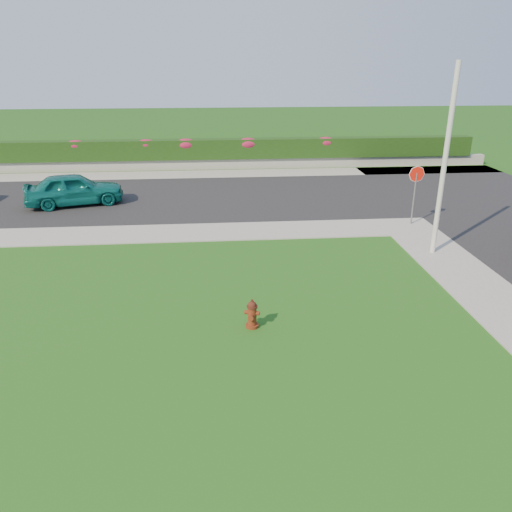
{
  "coord_description": "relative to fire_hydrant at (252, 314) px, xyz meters",
  "views": [
    {
      "loc": [
        -0.34,
        -8.61,
        6.0
      ],
      "look_at": [
        0.76,
        4.23,
        0.9
      ],
      "focal_mm": 35.0,
      "sensor_mm": 36.0,
      "label": 1
    }
  ],
  "objects": [
    {
      "name": "curb_corner",
      "position": [
        6.54,
        7.12,
        -0.33
      ],
      "size": [
        2.0,
        2.0,
        0.04
      ],
      "primitive_type": "cube",
      "color": "gray",
      "rests_on": "ground"
    },
    {
      "name": "flower_clump_d",
      "position": [
        -2.34,
        18.62,
        1.1
      ],
      "size": [
        1.3,
        0.83,
        0.65
      ],
      "primitive_type": "ellipsoid",
      "color": "#BF2050",
      "rests_on": "hedge"
    },
    {
      "name": "sidewalk_beyond",
      "position": [
        -1.46,
        17.12,
        -0.33
      ],
      "size": [
        34.0,
        2.0,
        0.04
      ],
      "primitive_type": "cube",
      "color": "gray",
      "rests_on": "ground"
    },
    {
      "name": "hedge",
      "position": [
        -1.46,
        18.72,
        0.8
      ],
      "size": [
        32.0,
        0.9,
        1.1
      ],
      "primitive_type": "cube",
      "color": "black",
      "rests_on": "retaining_wall"
    },
    {
      "name": "flower_clump_f",
      "position": [
        5.78,
        18.62,
        1.11
      ],
      "size": [
        1.21,
        0.78,
        0.6
      ],
      "primitive_type": "ellipsoid",
      "color": "#BF2050",
      "rests_on": "hedge"
    },
    {
      "name": "fire_hydrant",
      "position": [
        0.0,
        0.0,
        0.0
      ],
      "size": [
        0.38,
        0.36,
        0.73
      ],
      "rotation": [
        0.0,
        0.0,
        -0.28
      ],
      "color": "#4A200B",
      "rests_on": "ground"
    },
    {
      "name": "retaining_wall",
      "position": [
        -1.46,
        18.62,
        -0.05
      ],
      "size": [
        34.0,
        0.4,
        0.6
      ],
      "primitive_type": "cube",
      "color": "gray",
      "rests_on": "ground"
    },
    {
      "name": "flower_clump_c",
      "position": [
        -4.58,
        18.62,
        1.13
      ],
      "size": [
        1.14,
        0.73,
        0.57
      ],
      "primitive_type": "ellipsoid",
      "color": "#BF2050",
      "rests_on": "hedge"
    },
    {
      "name": "ground",
      "position": [
        -0.46,
        -1.88,
        -0.35
      ],
      "size": [
        120.0,
        120.0,
        0.0
      ],
      "primitive_type": "plane",
      "color": "black",
      "rests_on": "ground"
    },
    {
      "name": "sidewalk_far",
      "position": [
        -6.46,
        7.12,
        -0.33
      ],
      "size": [
        24.0,
        2.0,
        0.04
      ],
      "primitive_type": "cube",
      "color": "gray",
      "rests_on": "ground"
    },
    {
      "name": "sedan_teal",
      "position": [
        -6.87,
        11.31,
        0.39
      ],
      "size": [
        4.39,
        2.69,
        1.39
      ],
      "primitive_type": "imported",
      "rotation": [
        0.0,
        0.0,
        1.84
      ],
      "color": "#0D635F",
      "rests_on": "street_far"
    },
    {
      "name": "utility_pole",
      "position": [
        6.34,
        4.38,
        2.64
      ],
      "size": [
        0.16,
        0.16,
        5.98
      ],
      "primitive_type": "cylinder",
      "color": "silver",
      "rests_on": "ground"
    },
    {
      "name": "flower_clump_e",
      "position": [
        1.22,
        18.62,
        1.09
      ],
      "size": [
        1.32,
        0.85,
        0.66
      ],
      "primitive_type": "ellipsoid",
      "color": "#BF2050",
      "rests_on": "hedge"
    },
    {
      "name": "flower_clump_b",
      "position": [
        -8.49,
        18.62,
        1.13
      ],
      "size": [
        1.15,
        0.74,
        0.57
      ],
      "primitive_type": "ellipsoid",
      "color": "#BF2050",
      "rests_on": "hedge"
    },
    {
      "name": "stop_sign",
      "position": [
        6.78,
        7.42,
        1.34
      ],
      "size": [
        0.63,
        0.07,
        2.3
      ],
      "rotation": [
        0.0,
        0.0,
        -0.32
      ],
      "color": "slate",
      "rests_on": "ground"
    },
    {
      "name": "street_far",
      "position": [
        -5.46,
        12.12,
        -0.33
      ],
      "size": [
        26.0,
        8.0,
        0.04
      ],
      "primitive_type": "cube",
      "color": "black",
      "rests_on": "ground"
    }
  ]
}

